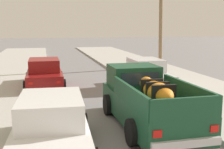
% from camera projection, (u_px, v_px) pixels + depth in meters
% --- Properties ---
extents(sidewalk_right, '(5.29, 60.00, 0.12)m').
position_uv_depth(sidewalk_right, '(190.00, 88.00, 15.27)').
color(sidewalk_right, '#B2AFA8').
rests_on(sidewalk_right, ground).
extents(curb_left, '(0.16, 60.00, 0.10)m').
position_uv_depth(curb_left, '(20.00, 97.00, 13.37)').
color(curb_left, silver).
rests_on(curb_left, ground).
extents(curb_right, '(0.16, 60.00, 0.10)m').
position_uv_depth(curb_right, '(168.00, 89.00, 14.99)').
color(curb_right, silver).
rests_on(curb_right, ground).
extents(pickup_truck, '(2.26, 5.23, 1.80)m').
position_uv_depth(pickup_truck, '(146.00, 100.00, 9.66)').
color(pickup_truck, '#19472D').
rests_on(pickup_truck, ground).
extents(car_left_near, '(2.04, 4.27, 1.54)m').
position_uv_depth(car_left_near, '(146.00, 74.00, 15.48)').
color(car_left_near, silver).
rests_on(car_left_near, ground).
extents(car_right_near, '(2.03, 4.26, 1.54)m').
position_uv_depth(car_right_near, '(44.00, 74.00, 15.55)').
color(car_right_near, maroon).
rests_on(car_right_near, ground).
extents(car_left_mid, '(2.19, 4.33, 1.54)m').
position_uv_depth(car_left_mid, '(52.00, 128.00, 7.38)').
color(car_left_mid, silver).
rests_on(car_left_mid, ground).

